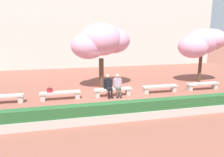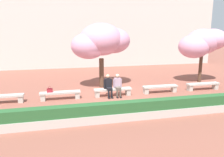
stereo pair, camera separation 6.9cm
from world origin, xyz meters
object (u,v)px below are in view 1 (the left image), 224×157
Objects in this scene: handbag at (50,90)px; person_seated_left at (108,85)px; stone_bench_center at (113,91)px; stone_bench_west_end at (1,98)px; cherry_tree_main at (101,41)px; cherry_tree_secondary at (202,43)px; stone_bench_near_west at (60,94)px; stone_bench_near_east at (160,88)px; stone_bench_east_end at (203,85)px; person_seated_right at (118,84)px.

person_seated_left is at bearing -1.00° from handbag.
stone_bench_west_end is at bearing 180.00° from stone_bench_center.
cherry_tree_main is 1.09× the size of cherry_tree_secondary.
person_seated_left reaches higher than stone_bench_center.
stone_bench_west_end is 2.97m from stone_bench_near_west.
handbag is 11.01m from cherry_tree_secondary.
cherry_tree_secondary is at bearing 11.18° from stone_bench_near_west.
stone_bench_near_west is at bearing 180.00° from stone_bench_near_east.
stone_bench_east_end is (8.92, 0.00, 0.00)m from stone_bench_near_west.
stone_bench_east_end is (11.90, 0.00, 0.00)m from stone_bench_west_end.
cherry_tree_main is (-6.18, 2.22, 2.73)m from stone_bench_east_end.
person_seated_left reaches higher than stone_bench_west_end.
stone_bench_near_east is 2.97m from stone_bench_east_end.
handbag is at bearing -146.03° from cherry_tree_main.
person_seated_left is at bearing -91.20° from cherry_tree_main.
person_seated_left is 0.33× the size of cherry_tree_secondary.
handbag is at bearing 179.97° from stone_bench_near_east.
cherry_tree_secondary reaches higher than handbag.
person_seated_right reaches higher than stone_bench_west_end.
stone_bench_near_west and stone_bench_center have the same top height.
stone_bench_west_end is 0.52× the size of cherry_tree_main.
stone_bench_center is 3.53m from handbag.
person_seated_left reaches higher than handbag.
handbag is (-6.49, 0.00, 0.27)m from stone_bench_near_east.
stone_bench_near_west and stone_bench_near_east have the same top height.
cherry_tree_main reaches higher than stone_bench_east_end.
stone_bench_west_end is at bearing 179.46° from person_seated_left.
stone_bench_near_west is 6.46× the size of handbag.
cherry_tree_main is at bearing 145.26° from stone_bench_near_east.
stone_bench_west_end is at bearing 180.00° from stone_bench_near_west.
stone_bench_center is at bearing 0.00° from stone_bench_west_end.
stone_bench_near_east is (2.97, 0.00, 0.00)m from stone_bench_center.
stone_bench_east_end is at bearing 0.54° from person_seated_right.
stone_bench_center and stone_bench_east_end have the same top height.
person_seated_left reaches higher than stone_bench_near_west.
handbag is (-9.47, 0.00, 0.27)m from stone_bench_east_end.
stone_bench_west_end and stone_bench_center have the same top height.
stone_bench_near_east is at bearing -154.13° from cherry_tree_secondary.
cherry_tree_secondary reaches higher than stone_bench_near_west.
person_seated_left is at bearing -1.12° from stone_bench_near_west.
stone_bench_east_end is 3.44m from cherry_tree_secondary.
cherry_tree_secondary reaches higher than stone_bench_east_end.
cherry_tree_main reaches higher than stone_bench_west_end.
stone_bench_east_end is at bearing -19.78° from cherry_tree_main.
stone_bench_west_end is 6.72m from cherry_tree_main.
stone_bench_near_west is at bearing 0.00° from stone_bench_west_end.
person_seated_left reaches higher than stone_bench_east_end.
handbag is at bearing 179.98° from stone_bench_east_end.
person_seated_left and person_seated_right have the same top height.
stone_bench_west_end is 0.57× the size of cherry_tree_secondary.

